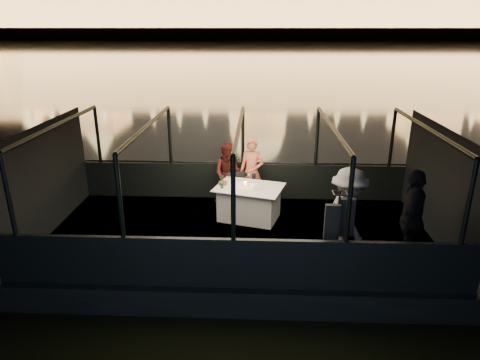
{
  "coord_description": "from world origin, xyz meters",
  "views": [
    {
      "loc": [
        0.38,
        -8.15,
        4.64
      ],
      "look_at": [
        0.0,
        0.4,
        1.55
      ],
      "focal_mm": 32.0,
      "sensor_mm": 36.0,
      "label": 1
    }
  ],
  "objects_px": {
    "passenger_dark": "(411,224)",
    "chair_port_left": "(235,191)",
    "coat_stand": "(337,230)",
    "person_man_maroon": "(229,175)",
    "dining_table_central": "(249,203)",
    "passenger_stripe": "(347,220)",
    "chair_port_right": "(248,190)",
    "wine_bottle": "(222,182)",
    "person_woman_coral": "(252,175)"
  },
  "relations": [
    {
      "from": "passenger_stripe",
      "to": "dining_table_central",
      "type": "bearing_deg",
      "value": 35.53
    },
    {
      "from": "person_man_maroon",
      "to": "dining_table_central",
      "type": "bearing_deg",
      "value": -50.12
    },
    {
      "from": "chair_port_right",
      "to": "person_man_maroon",
      "type": "height_order",
      "value": "person_man_maroon"
    },
    {
      "from": "dining_table_central",
      "to": "wine_bottle",
      "type": "distance_m",
      "value": 0.81
    },
    {
      "from": "passenger_stripe",
      "to": "coat_stand",
      "type": "bearing_deg",
      "value": 142.88
    },
    {
      "from": "chair_port_left",
      "to": "passenger_stripe",
      "type": "relative_size",
      "value": 0.46
    },
    {
      "from": "coat_stand",
      "to": "person_man_maroon",
      "type": "relative_size",
      "value": 1.05
    },
    {
      "from": "chair_port_left",
      "to": "person_woman_coral",
      "type": "height_order",
      "value": "person_woman_coral"
    },
    {
      "from": "chair_port_left",
      "to": "person_man_maroon",
      "type": "distance_m",
      "value": 0.47
    },
    {
      "from": "chair_port_right",
      "to": "person_woman_coral",
      "type": "bearing_deg",
      "value": 89.77
    },
    {
      "from": "person_woman_coral",
      "to": "person_man_maroon",
      "type": "bearing_deg",
      "value": -169.77
    },
    {
      "from": "dining_table_central",
      "to": "person_man_maroon",
      "type": "distance_m",
      "value": 1.07
    },
    {
      "from": "dining_table_central",
      "to": "passenger_dark",
      "type": "relative_size",
      "value": 0.78
    },
    {
      "from": "coat_stand",
      "to": "person_man_maroon",
      "type": "xyz_separation_m",
      "value": [
        -2.06,
        3.2,
        -0.15
      ]
    },
    {
      "from": "person_woman_coral",
      "to": "passenger_stripe",
      "type": "distance_m",
      "value": 3.2
    },
    {
      "from": "passenger_dark",
      "to": "chair_port_left",
      "type": "bearing_deg",
      "value": -96.94
    },
    {
      "from": "person_man_maroon",
      "to": "passenger_dark",
      "type": "relative_size",
      "value": 0.82
    },
    {
      "from": "person_man_maroon",
      "to": "passenger_dark",
      "type": "xyz_separation_m",
      "value": [
        3.43,
        -2.79,
        0.1
      ]
    },
    {
      "from": "chair_port_right",
      "to": "passenger_dark",
      "type": "bearing_deg",
      "value": -19.91
    },
    {
      "from": "passenger_dark",
      "to": "person_woman_coral",
      "type": "bearing_deg",
      "value": -103.56
    },
    {
      "from": "person_man_maroon",
      "to": "wine_bottle",
      "type": "distance_m",
      "value": 0.98
    },
    {
      "from": "person_woman_coral",
      "to": "person_man_maroon",
      "type": "xyz_separation_m",
      "value": [
        -0.56,
        0.03,
        0.0
      ]
    },
    {
      "from": "dining_table_central",
      "to": "coat_stand",
      "type": "height_order",
      "value": "coat_stand"
    },
    {
      "from": "person_man_maroon",
      "to": "wine_bottle",
      "type": "relative_size",
      "value": 5.33
    },
    {
      "from": "person_woman_coral",
      "to": "wine_bottle",
      "type": "distance_m",
      "value": 1.15
    },
    {
      "from": "chair_port_left",
      "to": "person_man_maroon",
      "type": "relative_size",
      "value": 0.55
    },
    {
      "from": "chair_port_left",
      "to": "person_woman_coral",
      "type": "relative_size",
      "value": 0.51
    },
    {
      "from": "person_woman_coral",
      "to": "chair_port_left",
      "type": "bearing_deg",
      "value": -129.99
    },
    {
      "from": "dining_table_central",
      "to": "chair_port_right",
      "type": "relative_size",
      "value": 1.76
    },
    {
      "from": "chair_port_right",
      "to": "passenger_dark",
      "type": "relative_size",
      "value": 0.44
    },
    {
      "from": "person_woman_coral",
      "to": "passenger_dark",
      "type": "distance_m",
      "value": 3.98
    },
    {
      "from": "dining_table_central",
      "to": "wine_bottle",
      "type": "bearing_deg",
      "value": -170.6
    },
    {
      "from": "chair_port_left",
      "to": "passenger_dark",
      "type": "xyz_separation_m",
      "value": [
        3.25,
        -2.48,
        0.4
      ]
    },
    {
      "from": "dining_table_central",
      "to": "chair_port_left",
      "type": "xyz_separation_m",
      "value": [
        -0.34,
        0.55,
        0.06
      ]
    },
    {
      "from": "person_woman_coral",
      "to": "person_man_maroon",
      "type": "distance_m",
      "value": 0.56
    },
    {
      "from": "chair_port_left",
      "to": "passenger_dark",
      "type": "relative_size",
      "value": 0.46
    },
    {
      "from": "passenger_dark",
      "to": "wine_bottle",
      "type": "bearing_deg",
      "value": -87.13
    },
    {
      "from": "passenger_stripe",
      "to": "passenger_dark",
      "type": "relative_size",
      "value": 0.98
    },
    {
      "from": "wine_bottle",
      "to": "dining_table_central",
      "type": "bearing_deg",
      "value": 9.4
    },
    {
      "from": "chair_port_left",
      "to": "chair_port_right",
      "type": "xyz_separation_m",
      "value": [
        0.29,
        0.07,
        0.0
      ]
    },
    {
      "from": "dining_table_central",
      "to": "coat_stand",
      "type": "xyz_separation_m",
      "value": [
        1.54,
        -2.33,
        0.51
      ]
    },
    {
      "from": "person_woman_coral",
      "to": "coat_stand",
      "type": "bearing_deg",
      "value": -51.9
    },
    {
      "from": "chair_port_left",
      "to": "coat_stand",
      "type": "distance_m",
      "value": 3.47
    },
    {
      "from": "passenger_stripe",
      "to": "chair_port_right",
      "type": "bearing_deg",
      "value": 28.01
    },
    {
      "from": "passenger_stripe",
      "to": "chair_port_left",
      "type": "bearing_deg",
      "value": 32.92
    },
    {
      "from": "passenger_dark",
      "to": "coat_stand",
      "type": "bearing_deg",
      "value": -43.13
    },
    {
      "from": "chair_port_right",
      "to": "wine_bottle",
      "type": "bearing_deg",
      "value": -107.04
    },
    {
      "from": "chair_port_left",
      "to": "wine_bottle",
      "type": "relative_size",
      "value": 2.95
    },
    {
      "from": "dining_table_central",
      "to": "passenger_stripe",
      "type": "relative_size",
      "value": 0.79
    },
    {
      "from": "chair_port_left",
      "to": "person_woman_coral",
      "type": "xyz_separation_m",
      "value": [
        0.38,
        0.29,
        0.3
      ]
    }
  ]
}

